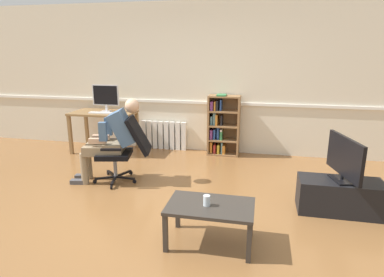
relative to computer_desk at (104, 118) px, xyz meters
The scene contains 14 objects.
ground_plane 2.88m from the computer_desk, 49.89° to the right, with size 18.00×18.00×0.00m, color brown.
back_wall 2.01m from the computer_desk, 15.43° to the left, with size 12.00×0.13×2.70m.
computer_desk is the anchor object (origin of this frame).
imac_monitor 0.40m from the computer_desk, 67.95° to the left, with size 0.51×0.14×0.49m.
keyboard 0.19m from the computer_desk, 80.25° to the right, with size 0.43×0.12×0.02m, color white.
computer_mouse 0.37m from the computer_desk, 19.93° to the right, with size 0.06×0.10×0.03m, color white.
bookshelf 2.19m from the computer_desk, ahead, with size 0.56×0.29×1.11m.
radiator 1.17m from the computer_desk, 20.62° to the left, with size 0.89×0.08×0.54m.
office_chair 1.63m from the computer_desk, 52.69° to the right, with size 0.84×0.65×0.96m.
person_seated 1.56m from the computer_desk, 58.93° to the right, with size 1.02×0.52×1.21m.
tv_stand 4.18m from the computer_desk, 23.50° to the right, with size 0.94×0.42×0.39m.
tv_screen 4.15m from the computer_desk, 23.49° to the right, with size 0.27×0.76×0.51m.
coffee_table 3.59m from the computer_desk, 47.20° to the right, with size 0.83×0.52×0.42m.
drinking_glass 3.58m from the computer_desk, 47.86° to the right, with size 0.07×0.07×0.10m, color silver.
Camera 1 is at (1.05, -3.30, 1.84)m, focal length 30.51 mm.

